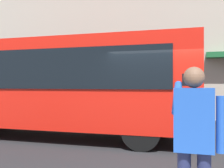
# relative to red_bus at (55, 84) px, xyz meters

# --- Properties ---
(ground_plane) EXTENTS (60.00, 60.00, 0.00)m
(ground_plane) POSITION_rel_red_bus_xyz_m (-3.45, 0.61, -1.68)
(ground_plane) COLOR #232326
(red_bus) EXTENTS (9.05, 2.54, 3.08)m
(red_bus) POSITION_rel_red_bus_xyz_m (0.00, 0.00, 0.00)
(red_bus) COLOR red
(red_bus) RESTS_ON ground_plane
(pedestrian_photographer) EXTENTS (0.53, 0.52, 1.70)m
(pedestrian_photographer) POSITION_rel_red_bus_xyz_m (-4.35, 4.99, -0.54)
(pedestrian_photographer) COLOR #1E2347
(pedestrian_photographer) RESTS_ON sidewalk_curb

